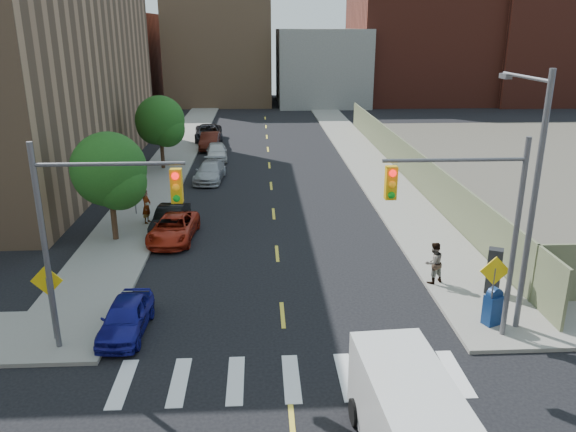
{
  "coord_description": "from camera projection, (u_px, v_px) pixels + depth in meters",
  "views": [
    {
      "loc": [
        -0.77,
        -10.63,
        10.17
      ],
      "look_at": [
        0.5,
        13.62,
        2.0
      ],
      "focal_mm": 35.0,
      "sensor_mm": 36.0,
      "label": 1
    }
  ],
  "objects": [
    {
      "name": "payphone",
      "position": [
        494.0,
        271.0,
        22.09
      ],
      "size": [
        0.69,
        0.64,
        1.85
      ],
      "primitive_type": "cube",
      "rotation": [
        0.0,
        0.0,
        -0.44
      ],
      "color": "black",
      "rests_on": "sidewalk_ne"
    },
    {
      "name": "parked_car_silver",
      "position": [
        210.0,
        172.0,
        39.05
      ],
      "size": [
        2.24,
        4.66,
        1.31
      ],
      "primitive_type": "imported",
      "rotation": [
        0.0,
        0.0,
        -0.09
      ],
      "color": "#9FA2A7",
      "rests_on": "ground"
    },
    {
      "name": "parked_car_white",
      "position": [
        217.0,
        151.0,
        45.19
      ],
      "size": [
        1.95,
        4.21,
        1.4
      ],
      "primitive_type": "imported",
      "rotation": [
        0.0,
        0.0,
        0.08
      ],
      "color": "silver",
      "rests_on": "ground"
    },
    {
      "name": "parked_car_grey",
      "position": [
        209.0,
        133.0,
        52.76
      ],
      "size": [
        2.94,
        5.66,
        1.52
      ],
      "primitive_type": "imported",
      "rotation": [
        0.0,
        0.0,
        0.08
      ],
      "color": "black",
      "rests_on": "ground"
    },
    {
      "name": "pedestrian_west",
      "position": [
        147.0,
        206.0,
        30.08
      ],
      "size": [
        0.57,
        0.75,
        1.84
      ],
      "primitive_type": "imported",
      "rotation": [
        0.0,
        0.0,
        1.37
      ],
      "color": "gray",
      "rests_on": "sidewalk_nw"
    },
    {
      "name": "parked_car_blue",
      "position": [
        126.0,
        317.0,
        19.5
      ],
      "size": [
        1.58,
        3.66,
        1.23
      ],
      "primitive_type": "imported",
      "rotation": [
        0.0,
        0.0,
        -0.03
      ],
      "color": "navy",
      "rests_on": "ground"
    },
    {
      "name": "warn_sign_nw",
      "position": [
        48.0,
        289.0,
        18.47
      ],
      "size": [
        1.06,
        0.06,
        2.83
      ],
      "color": "#59595E",
      "rests_on": "ground"
    },
    {
      "name": "tree_west_near",
      "position": [
        109.0,
        174.0,
        27.02
      ],
      "size": [
        3.66,
        3.64,
        5.52
      ],
      "color": "#332114",
      "rests_on": "ground"
    },
    {
      "name": "sidewalk_nw",
      "position": [
        184.0,
        142.0,
        52.21
      ],
      "size": [
        3.5,
        73.0,
        0.15
      ],
      "primitive_type": "cube",
      "color": "gray",
      "rests_on": "ground"
    },
    {
      "name": "bg_bldg_midwest",
      "position": [
        220.0,
        48.0,
        78.8
      ],
      "size": [
        14.0,
        16.0,
        15.0
      ],
      "primitive_type": "cube",
      "color": "#8C6B4C",
      "rests_on": "ground"
    },
    {
      "name": "bg_bldg_west",
      "position": [
        102.0,
        60.0,
        76.59
      ],
      "size": [
        14.0,
        18.0,
        12.0
      ],
      "primitive_type": "cube",
      "color": "#592319",
      "rests_on": "ground"
    },
    {
      "name": "bg_bldg_center",
      "position": [
        321.0,
        67.0,
        78.39
      ],
      "size": [
        12.0,
        16.0,
        10.0
      ],
      "primitive_type": "cube",
      "color": "gray",
      "rests_on": "ground"
    },
    {
      "name": "tree_west_far",
      "position": [
        160.0,
        123.0,
        41.22
      ],
      "size": [
        3.66,
        3.64,
        5.52
      ],
      "color": "#332114",
      "rests_on": "ground"
    },
    {
      "name": "mailbox",
      "position": [
        493.0,
        306.0,
        19.78
      ],
      "size": [
        0.7,
        0.63,
        1.41
      ],
      "rotation": [
        0.0,
        0.0,
        0.4
      ],
      "color": "navy",
      "rests_on": "sidewalk_ne"
    },
    {
      "name": "parked_car_black",
      "position": [
        170.0,
        219.0,
        29.44
      ],
      "size": [
        1.76,
        4.03,
        1.29
      ],
      "primitive_type": "imported",
      "rotation": [
        0.0,
        0.0,
        -0.1
      ],
      "color": "black",
      "rests_on": "ground"
    },
    {
      "name": "cargo_van",
      "position": [
        409.0,
        419.0,
        13.52
      ],
      "size": [
        2.36,
        5.16,
        2.31
      ],
      "rotation": [
        0.0,
        0.0,
        0.06
      ],
      "color": "silver",
      "rests_on": "ground"
    },
    {
      "name": "bg_bldg_fareast",
      "position": [
        534.0,
        36.0,
        78.6
      ],
      "size": [
        14.0,
        16.0,
        18.0
      ],
      "primitive_type": "cube",
      "color": "#592319",
      "rests_on": "ground"
    },
    {
      "name": "parked_car_red",
      "position": [
        173.0,
        228.0,
        28.13
      ],
      "size": [
        2.36,
        4.61,
        1.24
      ],
      "primitive_type": "imported",
      "rotation": [
        0.0,
        0.0,
        -0.07
      ],
      "color": "#9C200F",
      "rests_on": "ground"
    },
    {
      "name": "signal_nw",
      "position": [
        91.0,
        221.0,
        17.28
      ],
      "size": [
        4.59,
        0.3,
        7.0
      ],
      "color": "#59595E",
      "rests_on": "ground"
    },
    {
      "name": "signal_ne",
      "position": [
        472.0,
        214.0,
        17.87
      ],
      "size": [
        4.59,
        0.3,
        7.0
      ],
      "color": "#59595E",
      "rests_on": "ground"
    },
    {
      "name": "bg_bldg_east",
      "position": [
        417.0,
        44.0,
        80.02
      ],
      "size": [
        18.0,
        18.0,
        16.0
      ],
      "primitive_type": "cube",
      "color": "#592319",
      "rests_on": "ground"
    },
    {
      "name": "streetlight_ne",
      "position": [
        530.0,
        185.0,
        18.61
      ],
      "size": [
        0.25,
        3.7,
        9.0
      ],
      "color": "#59595E",
      "rests_on": "ground"
    },
    {
      "name": "warn_sign_midwest",
      "position": [
        134.0,
        182.0,
        31.25
      ],
      "size": [
        1.06,
        0.06,
        2.83
      ],
      "color": "#59595E",
      "rests_on": "ground"
    },
    {
      "name": "fence_north",
      "position": [
        405.0,
        160.0,
        39.92
      ],
      "size": [
        0.12,
        44.0,
        2.5
      ],
      "primitive_type": "cube",
      "color": "#70714F",
      "rests_on": "ground"
    },
    {
      "name": "parked_car_maroon",
      "position": [
        210.0,
        141.0,
        49.29
      ],
      "size": [
        1.63,
        4.42,
        1.44
      ],
      "primitive_type": "imported",
      "rotation": [
        0.0,
        0.0,
        -0.02
      ],
      "color": "#40140C",
      "rests_on": "ground"
    },
    {
      "name": "pedestrian_east",
      "position": [
        434.0,
        263.0,
        22.97
      ],
      "size": [
        1.05,
        0.95,
        1.76
      ],
      "primitive_type": "imported",
      "rotation": [
        0.0,
        0.0,
        3.55
      ],
      "color": "gray",
      "rests_on": "sidewalk_ne"
    },
    {
      "name": "sidewalk_ne",
      "position": [
        349.0,
        140.0,
        52.98
      ],
      "size": [
        3.5,
        73.0,
        0.15
      ],
      "primitive_type": "cube",
      "color": "gray",
      "rests_on": "ground"
    },
    {
      "name": "warn_sign_ne",
      "position": [
        494.0,
        279.0,
        19.21
      ],
      "size": [
        1.06,
        0.06,
        2.83
      ],
      "color": "#59595E",
      "rests_on": "ground"
    }
  ]
}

